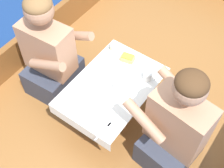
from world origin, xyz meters
TOP-DOWN VIEW (x-y plane):
  - ground_plane at (0.00, 0.00)m, footprint 60.00×60.00m
  - boat_deck at (0.00, 0.00)m, footprint 2.09×3.78m
  - gunwale_port at (-1.02, 0.00)m, footprint 0.06×3.78m
  - cockpit_table at (0.00, -0.13)m, footprint 0.55×0.82m
  - person_port at (-0.58, -0.19)m, footprint 0.54×0.47m
  - person_starboard at (0.58, -0.19)m, footprint 0.56×0.49m
  - plate_sandwich at (-0.04, 0.15)m, footprint 0.21×0.21m
  - plate_bread at (0.09, -0.34)m, footprint 0.15×0.15m
  - sandwich at (-0.04, 0.15)m, footprint 0.12×0.10m
  - bowl_port_near at (-0.10, -0.44)m, footprint 0.12×0.12m
  - bowl_starboard_near at (0.06, -0.10)m, footprint 0.12×0.12m
  - coffee_cup_port at (0.18, 0.09)m, footprint 0.10×0.07m
  - coffee_cup_starboard at (-0.08, -0.10)m, footprint 0.10×0.07m
  - tin_can at (-0.21, 0.19)m, footprint 0.07×0.07m
  - utensil_knife_port at (0.14, 0.21)m, footprint 0.15×0.09m
  - utensil_spoon_center at (-0.12, 0.03)m, footprint 0.17×0.04m
  - utensil_fork_port at (0.18, -0.46)m, footprint 0.03×0.17m
  - utensil_knife_starboard at (-0.16, -0.04)m, footprint 0.17×0.05m

SIDE VIEW (x-z plane):
  - ground_plane at x=0.00m, z-range 0.00..0.00m
  - boat_deck at x=0.00m, z-range 0.00..0.34m
  - gunwale_port at x=-1.02m, z-range 0.34..0.64m
  - cockpit_table at x=0.00m, z-range 0.48..0.85m
  - utensil_knife_port at x=0.14m, z-range 0.71..0.71m
  - utensil_fork_port at x=0.18m, z-range 0.71..0.71m
  - utensil_knife_starboard at x=-0.16m, z-range 0.71..0.71m
  - utensil_spoon_center at x=-0.12m, z-range 0.71..0.71m
  - plate_sandwich at x=-0.04m, z-range 0.71..0.72m
  - plate_bread at x=0.09m, z-range 0.71..0.72m
  - bowl_port_near at x=-0.10m, z-range 0.71..0.75m
  - bowl_starboard_near at x=0.06m, z-range 0.71..0.75m
  - person_starboard at x=0.58m, z-range 0.24..1.22m
  - person_port at x=-0.58m, z-range 0.25..1.22m
  - coffee_cup_starboard at x=-0.08m, z-range 0.71..0.76m
  - tin_can at x=-0.21m, z-range 0.71..0.76m
  - sandwich at x=-0.04m, z-range 0.72..0.76m
  - coffee_cup_port at x=0.18m, z-range 0.71..0.78m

